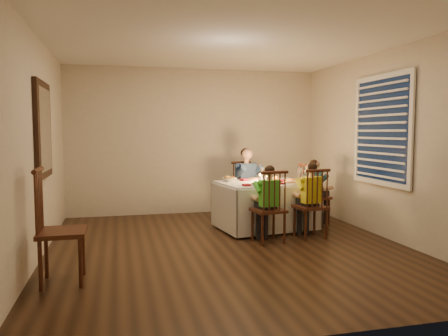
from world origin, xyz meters
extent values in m
plane|color=black|center=(0.00, 0.00, 0.00)|extent=(5.00, 5.00, 0.00)
cube|color=beige|center=(-2.25, 0.00, 1.30)|extent=(0.02, 5.00, 2.60)
cube|color=beige|center=(2.25, 0.00, 1.30)|extent=(0.02, 5.00, 2.60)
cube|color=beige|center=(0.00, 2.50, 1.30)|extent=(4.50, 0.02, 2.60)
plane|color=white|center=(0.00, 0.00, 2.60)|extent=(5.00, 5.00, 0.00)
cube|color=silver|center=(0.80, 0.93, 0.70)|extent=(1.46, 1.14, 0.04)
cube|color=silver|center=(0.73, 1.41, 0.36)|extent=(1.36, 0.22, 0.66)
cube|color=silver|center=(0.87, 0.44, 0.36)|extent=(1.36, 0.22, 0.66)
cube|color=silver|center=(1.47, 1.03, 0.36)|extent=(0.17, 0.99, 0.66)
cube|color=silver|center=(0.13, 0.83, 0.36)|extent=(0.17, 0.99, 0.66)
cylinder|color=silver|center=(0.72, 1.20, 0.73)|extent=(0.30, 0.30, 0.02)
cylinder|color=silver|center=(0.57, 0.56, 0.73)|extent=(0.30, 0.30, 0.02)
cylinder|color=silver|center=(1.10, 0.64, 0.73)|extent=(0.30, 0.30, 0.02)
cylinder|color=silver|center=(1.25, 0.96, 0.73)|extent=(0.30, 0.30, 0.02)
cylinder|color=white|center=(0.72, 0.91, 0.77)|extent=(0.06, 0.06, 0.10)
cylinder|color=white|center=(0.86, 0.93, 0.77)|extent=(0.06, 0.06, 0.10)
sphere|color=yellow|center=(0.27, 1.14, 0.76)|extent=(0.09, 0.09, 0.09)
sphere|color=orange|center=(1.00, 1.00, 0.76)|extent=(0.08, 0.08, 0.08)
imported|color=silver|center=(0.30, 1.14, 0.74)|extent=(0.26, 0.26, 0.06)
cube|color=black|center=(-2.22, 0.30, 1.50)|extent=(0.05, 0.95, 1.15)
cube|color=white|center=(-2.19, 0.30, 1.50)|extent=(0.01, 0.78, 0.98)
cube|color=#0D1A35|center=(2.23, 0.10, 1.50)|extent=(0.01, 1.20, 1.40)
cube|color=white|center=(2.21, 0.10, 1.50)|extent=(0.03, 1.34, 1.54)
camera|label=1|loc=(-1.36, -5.29, 1.48)|focal=35.00mm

